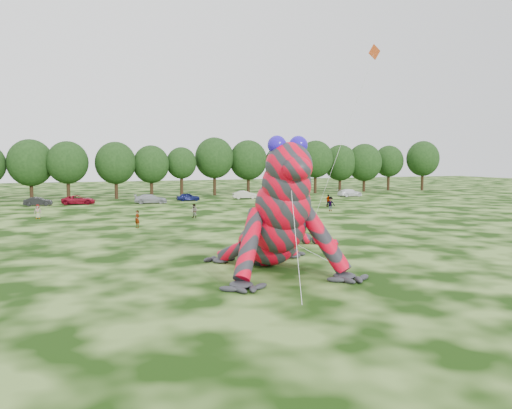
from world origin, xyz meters
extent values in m
plane|color=#16330A|center=(0.00, 0.00, 0.00)|extent=(240.00, 240.00, 0.00)
cube|color=#C64118|center=(8.57, 9.88, 16.23)|extent=(1.55, 0.98, 1.17)
cylinder|color=silver|center=(6.57, 12.00, 8.11)|extent=(0.02, 0.02, 17.25)
cylinder|color=#382314|center=(4.57, 14.13, 0.12)|extent=(0.08, 0.08, 0.24)
imported|color=black|center=(-21.62, 47.93, 0.63)|extent=(3.88, 1.58, 1.25)
imported|color=maroon|center=(-16.14, 48.41, 0.66)|extent=(5.07, 2.94, 1.33)
imported|color=#A0A3AA|center=(-6.02, 46.13, 0.70)|extent=(5.10, 2.82, 1.40)
imported|color=#0F144D|center=(0.23, 48.56, 0.63)|extent=(3.68, 1.51, 1.25)
imported|color=beige|center=(9.99, 49.15, 0.68)|extent=(4.27, 2.02, 1.35)
imported|color=#232325|center=(17.98, 47.33, 0.66)|extent=(4.87, 2.51, 1.31)
imported|color=white|center=(28.93, 47.31, 0.67)|extent=(4.80, 2.40, 1.34)
imported|color=gray|center=(-4.11, 26.16, 0.80)|extent=(0.97, 0.99, 1.61)
imported|color=gray|center=(0.89, 17.51, 0.94)|extent=(0.78, 1.80, 1.88)
imported|color=gray|center=(13.99, 27.28, 0.94)|extent=(1.36, 1.03, 1.87)
imported|color=gray|center=(16.59, 32.61, 0.86)|extent=(1.07, 0.60, 1.71)
imported|color=gray|center=(-11.21, 20.25, 0.87)|extent=(0.65, 0.75, 1.74)
imported|color=gray|center=(-20.78, 31.98, 0.79)|extent=(0.82, 0.57, 1.59)
camera|label=1|loc=(-17.19, -29.03, 6.88)|focal=35.00mm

